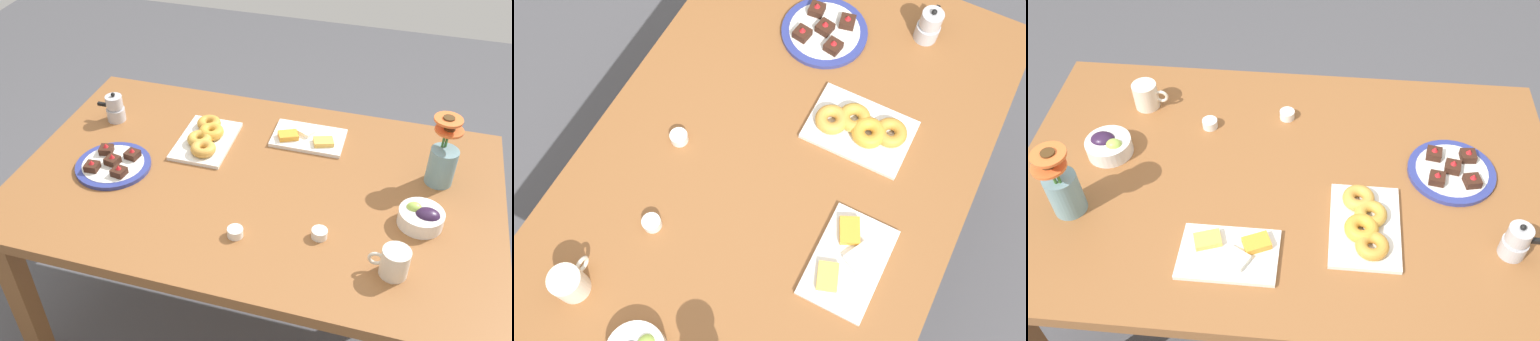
{
  "view_description": "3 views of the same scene",
  "coord_description": "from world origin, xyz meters",
  "views": [
    {
      "loc": [
        -0.42,
        1.41,
        1.95
      ],
      "look_at": [
        0.0,
        0.0,
        0.78
      ],
      "focal_mm": 40.0,
      "sensor_mm": 36.0,
      "label": 1
    },
    {
      "loc": [
        -0.54,
        -0.28,
        2.12
      ],
      "look_at": [
        0.0,
        0.0,
        0.78
      ],
      "focal_mm": 40.0,
      "sensor_mm": 36.0,
      "label": 2
    },
    {
      "loc": [
        0.1,
        -1.1,
        1.99
      ],
      "look_at": [
        0.0,
        0.0,
        0.78
      ],
      "focal_mm": 40.0,
      "sensor_mm": 36.0,
      "label": 3
    }
  ],
  "objects": [
    {
      "name": "ground_plane",
      "position": [
        0.0,
        0.0,
        0.0
      ],
      "size": [
        6.0,
        6.0,
        0.0
      ],
      "primitive_type": "plane",
      "color": "#4C4C51"
    },
    {
      "name": "dining_table",
      "position": [
        0.0,
        0.0,
        0.65
      ],
      "size": [
        1.6,
        1.0,
        0.74
      ],
      "color": "brown",
      "rests_on": "ground_plane"
    },
    {
      "name": "coffee_mug",
      "position": [
        -0.48,
        0.29,
        0.79
      ],
      "size": [
        0.11,
        0.08,
        0.09
      ],
      "color": "silver",
      "rests_on": "dining_table"
    },
    {
      "name": "cheese_platter",
      "position": [
        -0.12,
        -0.28,
        0.75
      ],
      "size": [
        0.26,
        0.17,
        0.03
      ],
      "color": "white",
      "rests_on": "dining_table"
    },
    {
      "name": "croissant_platter",
      "position": [
        0.23,
        -0.16,
        0.76
      ],
      "size": [
        0.19,
        0.28,
        0.05
      ],
      "color": "white",
      "rests_on": "dining_table"
    },
    {
      "name": "jam_cup_honey",
      "position": [
        -0.01,
        0.27,
        0.76
      ],
      "size": [
        0.05,
        0.05,
        0.03
      ],
      "color": "white",
      "rests_on": "dining_table"
    },
    {
      "name": "jam_cup_berry",
      "position": [
        -0.26,
        0.2,
        0.76
      ],
      "size": [
        0.05,
        0.05,
        0.03
      ],
      "color": "white",
      "rests_on": "dining_table"
    },
    {
      "name": "dessert_plate",
      "position": [
        0.49,
        0.07,
        0.75
      ],
      "size": [
        0.26,
        0.26,
        0.05
      ],
      "color": "navy",
      "rests_on": "dining_table"
    },
    {
      "name": "moka_pot",
      "position": [
        0.62,
        -0.2,
        0.79
      ],
      "size": [
        0.11,
        0.07,
        0.12
      ],
      "color": "#B7B7BC",
      "rests_on": "dining_table"
    }
  ]
}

